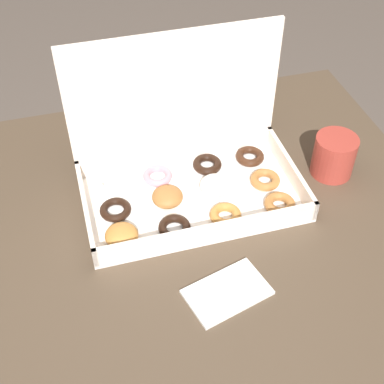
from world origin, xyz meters
The scene contains 4 objects.
dining_table centered at (0.00, 0.00, 0.60)m, with size 0.92×0.85×0.72m.
donut_box centered at (0.02, 0.12, 0.77)m, with size 0.39×0.23×0.28m.
coffee_mug centered at (0.30, 0.08, 0.76)m, with size 0.08×0.08×0.08m.
paper_napkin centered at (0.02, -0.13, 0.72)m, with size 0.14×0.11×0.01m.
Camera 1 is at (-0.17, -0.59, 1.42)m, focal length 50.00 mm.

